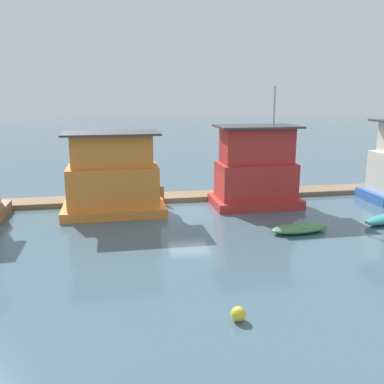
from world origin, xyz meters
TOP-DOWN VIEW (x-y plane):
  - ground_plane at (0.00, 0.00)m, footprint 200.00×200.00m
  - dock_walkway at (0.00, 3.05)m, footprint 42.40×1.96m
  - houseboat_orange at (-4.51, 0.35)m, footprint 6.04×3.66m
  - houseboat_red at (4.37, 0.42)m, footprint 5.48×3.38m
  - dinghy_green at (4.90, -5.19)m, footprint 3.30×1.67m
  - mooring_post_near_left at (3.06, 1.82)m, footprint 0.22×0.22m
  - mooring_post_far_left at (-1.46, 1.82)m, footprint 0.30×0.30m
  - mooring_post_centre at (2.16, 1.82)m, footprint 0.24×0.24m
  - buoy_yellow at (-0.78, -13.11)m, footprint 0.48×0.48m

SIDE VIEW (x-z plane):
  - ground_plane at x=0.00m, z-range 0.00..0.00m
  - dock_walkway at x=0.00m, z-range 0.00..0.30m
  - dinghy_green at x=4.90m, z-range 0.00..0.44m
  - buoy_yellow at x=-0.78m, z-range 0.00..0.48m
  - mooring_post_far_left at x=-1.46m, z-range 0.00..1.21m
  - mooring_post_centre at x=2.16m, z-range 0.00..1.41m
  - mooring_post_near_left at x=3.06m, z-range 0.00..1.67m
  - houseboat_orange at x=-4.51m, z-range -0.28..4.57m
  - houseboat_red at x=4.37m, z-range -1.45..6.02m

